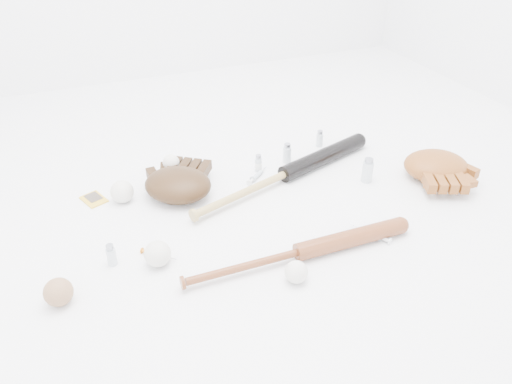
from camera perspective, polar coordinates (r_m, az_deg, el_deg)
name	(u,v)px	position (r m, az deg, el deg)	size (l,w,h in m)	color
bat_dark	(285,174)	(1.91, 3.37, 2.08)	(0.90, 0.07, 0.07)	black
bat_wood	(299,252)	(1.54, 4.93, -6.86)	(0.78, 0.06, 0.06)	brown
glove_dark	(178,184)	(1.83, -8.91, 0.87)	(0.29, 0.29, 0.11)	#331F0E
glove_tan	(436,165)	(2.05, 19.87, 2.87)	(0.29, 0.29, 0.11)	brown
trading_card	(94,199)	(1.91, -18.04, -0.80)	(0.07, 0.10, 0.01)	gold
pedestal	(172,174)	(1.97, -9.55, 2.09)	(0.06, 0.06, 0.03)	white
baseball_on_pedestal	(171,163)	(1.94, -9.68, 3.34)	(0.06, 0.06, 0.06)	silver
baseball_left	(158,254)	(1.54, -11.19, -6.95)	(0.08, 0.08, 0.08)	silver
baseball_upper	(122,192)	(1.85, -15.06, 0.05)	(0.08, 0.08, 0.08)	silver
baseball_mid	(296,272)	(1.47, 4.63, -9.10)	(0.07, 0.07, 0.07)	silver
baseball_aged	(58,292)	(1.50, -21.66, -10.59)	(0.08, 0.08, 0.08)	#926846
syringe_0	(158,255)	(1.59, -11.17, -7.03)	(0.14, 0.02, 0.02)	#ADBCC6
syringe_1	(371,233)	(1.69, 13.05, -4.61)	(0.16, 0.03, 0.02)	#ADBCC6
syringe_2	(257,175)	(1.94, 0.13, 1.91)	(0.16, 0.03, 0.02)	#ADBCC6
syringe_3	(440,190)	(1.98, 20.26, 0.22)	(0.14, 0.02, 0.02)	#ADBCC6
vial_0	(258,163)	(1.97, 0.27, 3.33)	(0.03, 0.03, 0.07)	silver
vial_1	(320,138)	(2.18, 7.29, 6.09)	(0.03, 0.03, 0.07)	silver
vial_2	(287,153)	(2.04, 3.57, 4.46)	(0.03, 0.03, 0.08)	silver
vial_3	(368,170)	(1.95, 12.64, 2.46)	(0.04, 0.04, 0.10)	silver
vial_4	(111,255)	(1.58, -16.21, -6.89)	(0.03, 0.03, 0.07)	silver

